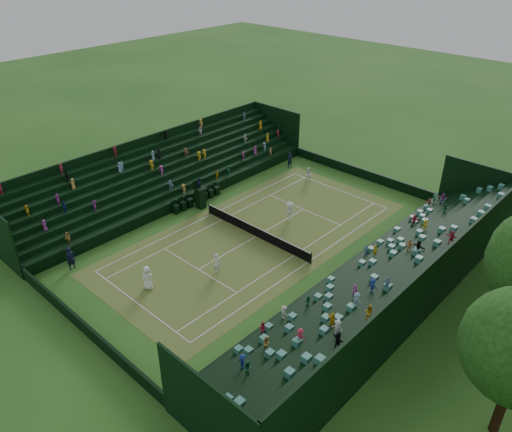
% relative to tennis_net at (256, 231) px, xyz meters
% --- Properties ---
extents(ground, '(160.00, 160.00, 0.00)m').
position_rel_tennis_net_xyz_m(ground, '(0.00, 0.00, -0.53)').
color(ground, '#255A1C').
rests_on(ground, ground).
extents(court_surface, '(12.97, 26.77, 0.01)m').
position_rel_tennis_net_xyz_m(court_surface, '(0.00, 0.00, -0.52)').
color(court_surface, '#417B29').
rests_on(court_surface, ground).
extents(perimeter_wall_north, '(17.17, 0.20, 1.00)m').
position_rel_tennis_net_xyz_m(perimeter_wall_north, '(0.00, 15.88, -0.03)').
color(perimeter_wall_north, black).
rests_on(perimeter_wall_north, ground).
extents(perimeter_wall_south, '(17.17, 0.20, 1.00)m').
position_rel_tennis_net_xyz_m(perimeter_wall_south, '(0.00, -15.88, -0.03)').
color(perimeter_wall_south, black).
rests_on(perimeter_wall_south, ground).
extents(perimeter_wall_east, '(0.20, 31.77, 1.00)m').
position_rel_tennis_net_xyz_m(perimeter_wall_east, '(8.48, 0.00, -0.03)').
color(perimeter_wall_east, black).
rests_on(perimeter_wall_east, ground).
extents(perimeter_wall_west, '(0.20, 31.77, 1.00)m').
position_rel_tennis_net_xyz_m(perimeter_wall_west, '(-8.48, 0.00, -0.03)').
color(perimeter_wall_west, black).
rests_on(perimeter_wall_west, ground).
extents(north_grandstand, '(6.60, 32.00, 4.90)m').
position_rel_tennis_net_xyz_m(north_grandstand, '(12.66, 0.00, 1.02)').
color(north_grandstand, black).
rests_on(north_grandstand, ground).
extents(south_grandstand, '(6.60, 32.00, 4.90)m').
position_rel_tennis_net_xyz_m(south_grandstand, '(-12.66, 0.00, 1.02)').
color(south_grandstand, black).
rests_on(south_grandstand, ground).
extents(tennis_net, '(11.67, 0.10, 1.06)m').
position_rel_tennis_net_xyz_m(tennis_net, '(0.00, 0.00, 0.00)').
color(tennis_net, black).
rests_on(tennis_net, ground).
extents(umpire_chair, '(0.96, 0.96, 3.01)m').
position_rel_tennis_net_xyz_m(umpire_chair, '(-7.23, 0.25, 0.76)').
color(umpire_chair, black).
rests_on(umpire_chair, ground).
extents(courtside_chairs, '(0.56, 5.53, 1.22)m').
position_rel_tennis_net_xyz_m(courtside_chairs, '(-8.07, 0.49, -0.07)').
color(courtside_chairs, black).
rests_on(courtside_chairs, ground).
extents(player_near_west, '(1.07, 0.90, 1.87)m').
position_rel_tennis_net_xyz_m(player_near_west, '(-0.87, -10.34, 0.41)').
color(player_near_west, white).
rests_on(player_near_west, ground).
extents(player_near_east, '(0.68, 0.48, 1.77)m').
position_rel_tennis_net_xyz_m(player_near_east, '(1.38, -5.74, 0.36)').
color(player_near_east, white).
rests_on(player_near_east, ground).
extents(player_far_west, '(0.92, 0.81, 1.57)m').
position_rel_tennis_net_xyz_m(player_far_west, '(-3.25, 11.30, 0.26)').
color(player_far_west, white).
rests_on(player_far_west, ground).
extents(player_far_east, '(1.34, 1.06, 1.82)m').
position_rel_tennis_net_xyz_m(player_far_east, '(0.29, 4.01, 0.38)').
color(player_far_east, white).
rests_on(player_far_east, ground).
extents(line_judge_north, '(0.50, 0.69, 1.75)m').
position_rel_tennis_net_xyz_m(line_judge_north, '(-6.94, 12.78, 0.35)').
color(line_judge_north, black).
rests_on(line_judge_north, ground).
extents(line_judge_south, '(0.50, 0.71, 1.86)m').
position_rel_tennis_net_xyz_m(line_judge_south, '(-7.07, -12.83, 0.40)').
color(line_judge_south, black).
rests_on(line_judge_south, ground).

